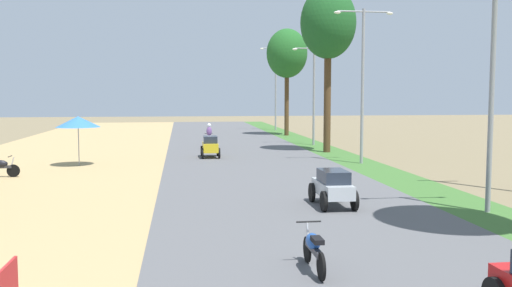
% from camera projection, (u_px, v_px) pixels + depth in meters
% --- Properties ---
extents(vendor_umbrella, '(2.20, 2.20, 2.52)m').
position_uv_depth(vendor_umbrella, '(78.00, 122.00, 28.77)').
color(vendor_umbrella, '#99999E').
rests_on(vendor_umbrella, dirt_shoulder).
extents(median_tree_second, '(3.44, 3.44, 10.27)m').
position_uv_depth(median_tree_second, '(328.00, 24.00, 35.01)').
color(median_tree_second, '#4C351E').
rests_on(median_tree_second, median_strip).
extents(median_tree_third, '(3.55, 3.55, 9.30)m').
position_uv_depth(median_tree_third, '(287.00, 54.00, 49.33)').
color(median_tree_third, '#4C351E').
rests_on(median_tree_third, median_strip).
extents(streetlamp_near, '(3.16, 0.20, 7.05)m').
position_uv_depth(streetlamp_near, '(492.00, 79.00, 17.28)').
color(streetlamp_near, gray).
rests_on(streetlamp_near, median_strip).
extents(streetlamp_mid, '(3.16, 0.20, 8.04)m').
position_uv_depth(streetlamp_mid, '(363.00, 75.00, 29.52)').
color(streetlamp_mid, gray).
rests_on(streetlamp_mid, median_strip).
extents(streetlamp_far, '(3.16, 0.20, 7.00)m').
position_uv_depth(streetlamp_far, '(314.00, 88.00, 40.31)').
color(streetlamp_far, gray).
rests_on(streetlamp_far, median_strip).
extents(streetlamp_farthest, '(3.16, 0.20, 8.31)m').
position_uv_depth(streetlamp_farthest, '(276.00, 83.00, 56.42)').
color(streetlamp_farthest, gray).
rests_on(streetlamp_farthest, median_strip).
extents(car_sedan_silver, '(1.10, 2.26, 1.19)m').
position_uv_depth(car_sedan_silver, '(333.00, 186.00, 18.40)').
color(car_sedan_silver, '#B7BCC1').
rests_on(car_sedan_silver, road_strip).
extents(car_hatchback_yellow, '(1.04, 2.00, 1.23)m').
position_uv_depth(car_hatchback_yellow, '(210.00, 146.00, 32.54)').
color(car_hatchback_yellow, gold).
rests_on(car_hatchback_yellow, road_strip).
extents(motorbike_ahead_third, '(0.54, 1.80, 0.94)m').
position_uv_depth(motorbike_ahead_third, '(314.00, 247.00, 11.71)').
color(motorbike_ahead_third, black).
rests_on(motorbike_ahead_third, road_strip).
extents(motorbike_ahead_fourth, '(0.54, 1.80, 1.66)m').
position_uv_depth(motorbike_ahead_fourth, '(209.00, 136.00, 38.32)').
color(motorbike_ahead_fourth, black).
rests_on(motorbike_ahead_fourth, road_strip).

